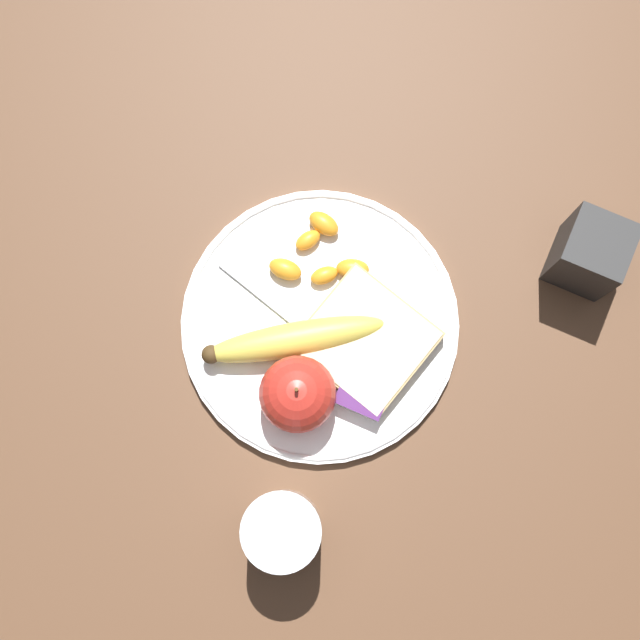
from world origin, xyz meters
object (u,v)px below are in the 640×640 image
object	(u,v)px
juice_glass	(283,529)
condiment_caddy	(589,253)
bread_slice	(367,338)
fork	(311,338)
plate	(320,324)
jam_packet	(363,394)
banana	(294,340)
apple	(298,394)

from	to	relation	value
juice_glass	condiment_caddy	size ratio (longest dim) A/B	1.19
bread_slice	fork	bearing A→B (deg)	21.81
plate	jam_packet	size ratio (longest dim) A/B	5.84
condiment_caddy	banana	bearing A→B (deg)	39.63
bread_slice	apple	bearing A→B (deg)	64.17
banana	apple	bearing A→B (deg)	118.15
banana	jam_packet	xyz separation A→B (m)	(-0.08, 0.02, -0.01)
apple	bread_slice	bearing A→B (deg)	-115.83
bread_slice	condiment_caddy	bearing A→B (deg)	-136.07
jam_packet	banana	bearing A→B (deg)	-14.41
juice_glass	apple	world-z (taller)	juice_glass
plate	condiment_caddy	bearing A→B (deg)	-142.72
apple	bread_slice	distance (m)	0.09
plate	juice_glass	xyz separation A→B (m)	(-0.05, 0.20, 0.04)
apple	banana	xyz separation A→B (m)	(0.03, -0.05, -0.02)
plate	apple	world-z (taller)	apple
condiment_caddy	juice_glass	bearing A→B (deg)	65.03
juice_glass	banana	distance (m)	0.18
plate	condiment_caddy	xyz separation A→B (m)	(-0.22, -0.17, 0.04)
condiment_caddy	fork	bearing A→B (deg)	39.69
plate	apple	bearing A→B (deg)	97.64
apple	bread_slice	xyz separation A→B (m)	(-0.04, -0.08, -0.03)
plate	fork	size ratio (longest dim) A/B	1.42
plate	bread_slice	bearing A→B (deg)	-175.72
juice_glass	bread_slice	bearing A→B (deg)	-90.21
apple	jam_packet	world-z (taller)	apple
plate	condiment_caddy	size ratio (longest dim) A/B	3.25
juice_glass	apple	xyz separation A→B (m)	(0.04, -0.12, 0.00)
banana	jam_packet	distance (m)	0.09
fork	condiment_caddy	world-z (taller)	condiment_caddy
apple	banana	distance (m)	0.06
banana	bread_slice	bearing A→B (deg)	-154.28
bread_slice	fork	distance (m)	0.06
banana	fork	xyz separation A→B (m)	(-0.01, -0.01, -0.02)
condiment_caddy	apple	bearing A→B (deg)	49.51
banana	jam_packet	world-z (taller)	banana
fork	plate	bearing A→B (deg)	96.43
bread_slice	plate	bearing A→B (deg)	4.28
apple	condiment_caddy	bearing A→B (deg)	-130.49
bread_slice	condiment_caddy	size ratio (longest dim) A/B	1.62
jam_packet	plate	bearing A→B (deg)	-36.10
apple	juice_glass	bearing A→B (deg)	107.74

